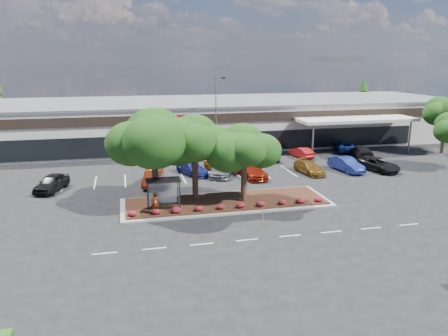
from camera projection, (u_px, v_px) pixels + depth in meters
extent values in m
plane|color=black|center=(262.00, 217.00, 34.69)|extent=(160.00, 160.00, 0.00)
cube|color=beige|center=(193.00, 122.00, 66.10)|extent=(80.00, 20.00, 6.00)
cube|color=#565659|center=(193.00, 101.00, 65.35)|extent=(80.40, 20.40, 0.30)
cube|color=black|center=(206.00, 119.00, 56.16)|extent=(80.00, 0.25, 1.20)
cube|color=black|center=(206.00, 143.00, 56.94)|extent=(60.00, 0.18, 2.60)
cube|color=red|center=(159.00, 120.00, 54.78)|extent=(6.00, 0.12, 1.00)
cube|color=beige|center=(356.00, 119.00, 58.32)|extent=(16.00, 5.00, 0.40)
cylinder|color=slate|center=(313.00, 141.00, 55.45)|extent=(0.24, 0.24, 4.20)
cylinder|color=slate|center=(410.00, 137.00, 58.52)|extent=(0.24, 0.24, 4.20)
cube|color=gray|center=(226.00, 203.00, 38.01)|extent=(18.00, 6.00, 0.15)
cube|color=#492619|center=(226.00, 201.00, 37.98)|extent=(17.20, 5.20, 0.12)
cube|color=silver|center=(105.00, 253.00, 28.28)|extent=(1.60, 0.12, 0.01)
cube|color=silver|center=(154.00, 249.00, 28.98)|extent=(1.60, 0.12, 0.01)
cube|color=silver|center=(202.00, 244.00, 29.68)|extent=(1.60, 0.12, 0.01)
cube|color=silver|center=(247.00, 240.00, 30.38)|extent=(1.60, 0.12, 0.01)
cube|color=silver|center=(290.00, 236.00, 31.08)|extent=(1.60, 0.12, 0.01)
cube|color=silver|center=(331.00, 232.00, 31.78)|extent=(1.60, 0.12, 0.01)
cube|color=silver|center=(371.00, 228.00, 32.48)|extent=(1.60, 0.12, 0.01)
cube|color=silver|center=(409.00, 225.00, 33.18)|extent=(1.60, 0.12, 0.01)
cube|color=silver|center=(64.00, 184.00, 43.84)|extent=(0.12, 5.00, 0.01)
cube|color=silver|center=(95.00, 182.00, 44.49)|extent=(0.12, 5.00, 0.01)
cube|color=silver|center=(125.00, 181.00, 45.15)|extent=(0.12, 5.00, 0.01)
cube|color=silver|center=(154.00, 179.00, 45.81)|extent=(0.12, 5.00, 0.01)
cube|color=silver|center=(183.00, 177.00, 46.46)|extent=(0.12, 5.00, 0.01)
cube|color=silver|center=(210.00, 176.00, 47.12)|extent=(0.12, 5.00, 0.01)
cube|color=silver|center=(237.00, 174.00, 47.78)|extent=(0.12, 5.00, 0.01)
cube|color=silver|center=(263.00, 172.00, 48.43)|extent=(0.12, 5.00, 0.01)
cube|color=silver|center=(289.00, 171.00, 49.09)|extent=(0.12, 5.00, 0.01)
cube|color=silver|center=(314.00, 169.00, 49.74)|extent=(0.12, 5.00, 0.01)
cube|color=silver|center=(338.00, 168.00, 50.40)|extent=(0.12, 5.00, 0.01)
cube|color=silver|center=(361.00, 167.00, 51.06)|extent=(0.12, 5.00, 0.01)
cylinder|color=black|center=(147.00, 194.00, 35.67)|extent=(0.08, 0.08, 2.50)
cylinder|color=black|center=(178.00, 192.00, 36.22)|extent=(0.08, 0.08, 2.50)
cylinder|color=black|center=(148.00, 199.00, 34.44)|extent=(0.08, 0.08, 2.50)
cylinder|color=black|center=(180.00, 197.00, 34.99)|extent=(0.08, 0.08, 2.50)
cube|color=black|center=(163.00, 180.00, 35.02)|extent=(2.75, 1.55, 0.10)
cube|color=silver|center=(163.00, 192.00, 35.91)|extent=(2.30, 0.03, 2.00)
cube|color=black|center=(164.00, 204.00, 35.76)|extent=(2.00, 0.35, 0.06)
cone|color=#1C3C0F|center=(362.00, 101.00, 82.62)|extent=(3.96, 3.96, 9.00)
imported|color=#594C47|center=(155.00, 203.00, 34.68)|extent=(0.71, 0.56, 1.70)
cube|color=gray|center=(216.00, 156.00, 55.70)|extent=(0.50, 0.50, 0.40)
cylinder|color=slate|center=(216.00, 116.00, 54.47)|extent=(0.14, 0.14, 9.81)
cube|color=slate|center=(219.00, 77.00, 53.56)|extent=(0.92, 0.53, 0.14)
cube|color=black|center=(222.00, 78.00, 53.85)|extent=(0.53, 0.44, 0.18)
cube|color=#9B8051|center=(263.00, 216.00, 33.57)|extent=(0.03, 0.03, 1.04)
cube|color=#ED3E9B|center=(264.00, 210.00, 33.47)|extent=(0.02, 0.14, 0.18)
imported|color=black|center=(52.00, 183.00, 41.53)|extent=(3.31, 5.01, 1.59)
imported|color=maroon|center=(153.00, 178.00, 43.43)|extent=(2.57, 4.89, 1.53)
imported|color=navy|center=(192.00, 169.00, 47.38)|extent=(3.60, 4.99, 1.34)
imported|color=brown|center=(218.00, 165.00, 48.72)|extent=(2.89, 4.48, 1.42)
imported|color=slate|center=(222.00, 168.00, 47.13)|extent=(4.10, 5.81, 1.56)
imported|color=maroon|center=(251.00, 170.00, 46.30)|extent=(2.70, 5.47, 1.53)
imported|color=brown|center=(309.00, 168.00, 47.87)|extent=(2.54, 4.83, 1.33)
imported|color=navy|center=(346.00, 164.00, 48.82)|extent=(2.46, 5.06, 1.60)
imported|color=black|center=(378.00, 164.00, 49.06)|extent=(3.74, 5.69, 1.45)
imported|color=navy|center=(136.00, 156.00, 53.42)|extent=(2.73, 4.33, 1.35)
imported|color=#25561F|center=(150.00, 156.00, 52.96)|extent=(3.28, 4.79, 1.49)
imported|color=#0F1152|center=(183.00, 155.00, 54.12)|extent=(2.83, 5.02, 1.33)
imported|color=brown|center=(226.00, 156.00, 53.67)|extent=(3.19, 5.03, 1.36)
imported|color=#81460B|center=(236.00, 153.00, 54.34)|extent=(2.96, 6.07, 1.70)
imported|color=#4C4C52|center=(266.00, 154.00, 54.52)|extent=(2.68, 5.39, 1.47)
imported|color=#A01315|center=(301.00, 152.00, 55.66)|extent=(2.12, 4.24, 1.33)
imported|color=navy|center=(345.00, 146.00, 59.27)|extent=(4.01, 5.95, 1.51)
imported|color=black|center=(360.00, 152.00, 55.56)|extent=(2.80, 5.34, 1.48)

